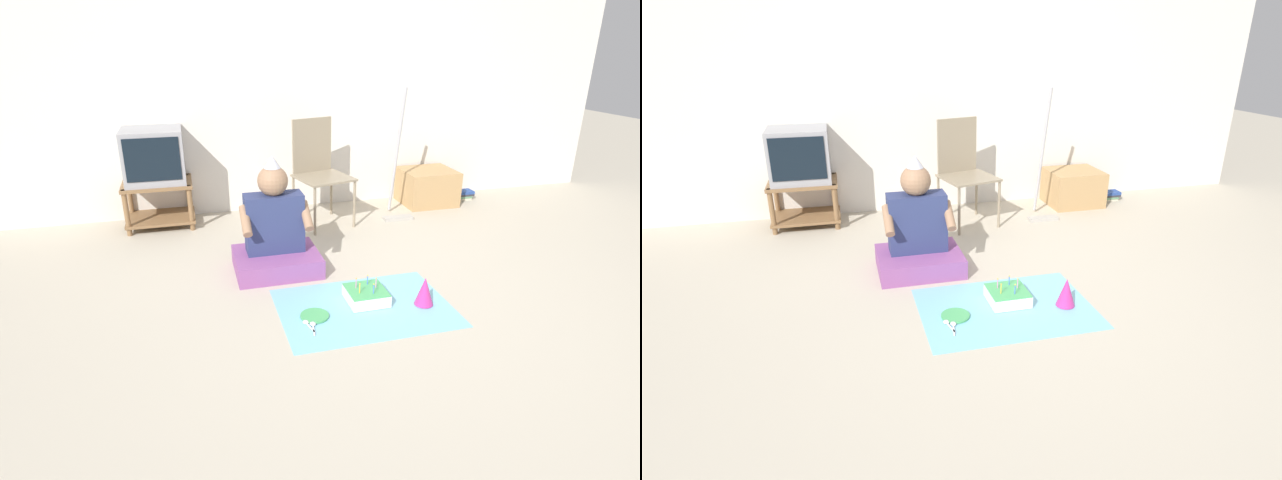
{
  "view_description": "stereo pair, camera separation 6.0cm",
  "coord_description": "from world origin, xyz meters",
  "views": [
    {
      "loc": [
        -1.13,
        -2.42,
        1.59
      ],
      "look_at": [
        -0.33,
        0.5,
        0.35
      ],
      "focal_mm": 28.0,
      "sensor_mm": 36.0,
      "label": 1
    },
    {
      "loc": [
        -1.07,
        -2.44,
        1.59
      ],
      "look_at": [
        -0.33,
        0.5,
        0.35
      ],
      "focal_mm": 28.0,
      "sensor_mm": 36.0,
      "label": 2
    }
  ],
  "objects": [
    {
      "name": "tv",
      "position": [
        -1.4,
        2.05,
        0.64
      ],
      "size": [
        0.5,
        0.44,
        0.46
      ],
      "color": "#99999E",
      "rests_on": "tv_stand"
    },
    {
      "name": "book_pile",
      "position": [
        1.64,
        2.03,
        0.05
      ],
      "size": [
        0.19,
        0.13,
        0.09
      ],
      "color": "beige",
      "rests_on": "ground_plane"
    },
    {
      "name": "dust_mop",
      "position": [
        0.73,
        1.69,
        0.34
      ],
      "size": [
        0.28,
        0.28,
        1.19
      ],
      "color": "#B2ADA3",
      "rests_on": "ground_plane"
    },
    {
      "name": "tv_stand",
      "position": [
        -1.4,
        2.05,
        0.24
      ],
      "size": [
        0.59,
        0.45,
        0.41
      ],
      "color": "olive",
      "rests_on": "ground_plane"
    },
    {
      "name": "wall_back",
      "position": [
        0.0,
        2.31,
        1.27
      ],
      "size": [
        6.4,
        0.06,
        2.55
      ],
      "color": "silver",
      "rests_on": "ground_plane"
    },
    {
      "name": "birthday_cake",
      "position": [
        -0.1,
        0.23,
        0.05
      ],
      "size": [
        0.25,
        0.25,
        0.16
      ],
      "color": "white",
      "rests_on": "party_cloth"
    },
    {
      "name": "paper_plate",
      "position": [
        -0.47,
        0.13,
        0.01
      ],
      "size": [
        0.18,
        0.18,
        0.01
      ],
      "color": "#4CB266",
      "rests_on": "party_cloth"
    },
    {
      "name": "ground_plane",
      "position": [
        0.0,
        0.0,
        0.0
      ],
      "size": [
        16.0,
        16.0,
        0.0
      ],
      "primitive_type": "plane",
      "color": "#BCB29E"
    },
    {
      "name": "party_hat_blue",
      "position": [
        0.25,
        0.1,
        0.1
      ],
      "size": [
        0.12,
        0.12,
        0.18
      ],
      "color": "#CC338C",
      "rests_on": "party_cloth"
    },
    {
      "name": "party_cloth",
      "position": [
        -0.13,
        0.16,
        0.0
      ],
      "size": [
        1.08,
        0.77,
        0.01
      ],
      "color": "#7FC6E0",
      "rests_on": "ground_plane"
    },
    {
      "name": "person_seated",
      "position": [
        -0.56,
        0.87,
        0.26
      ],
      "size": [
        0.6,
        0.48,
        0.84
      ],
      "color": "#8C4C8C",
      "rests_on": "ground_plane"
    },
    {
      "name": "cardboard_box_stack",
      "position": [
        1.21,
        2.01,
        0.17
      ],
      "size": [
        0.52,
        0.47,
        0.35
      ],
      "color": "tan",
      "rests_on": "ground_plane"
    },
    {
      "name": "plastic_spoon_near",
      "position": [
        -0.53,
        0.06,
        0.01
      ],
      "size": [
        0.05,
        0.14,
        0.01
      ],
      "color": "white",
      "rests_on": "party_cloth"
    },
    {
      "name": "plastic_spoon_far",
      "position": [
        -0.5,
        0.03,
        0.01
      ],
      "size": [
        0.04,
        0.14,
        0.01
      ],
      "color": "white",
      "rests_on": "party_cloth"
    },
    {
      "name": "folding_chair",
      "position": [
        0.0,
        1.78,
        0.52
      ],
      "size": [
        0.54,
        0.53,
        0.93
      ],
      "color": "gray",
      "rests_on": "ground_plane"
    }
  ]
}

